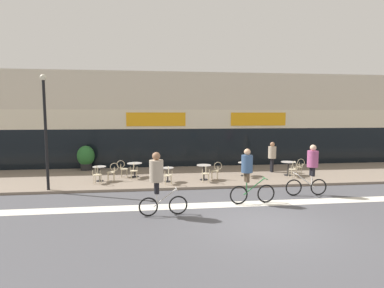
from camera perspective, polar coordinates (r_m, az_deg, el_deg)
ground_plane at (r=9.99m, az=13.39°, el=-14.54°), size 120.00×120.00×0.00m
sidewalk_slab at (r=16.71m, az=4.72°, el=-5.97°), size 40.00×5.50×0.12m
storefront_facade at (r=21.01m, az=2.18°, el=4.55°), size 40.00×4.06×6.06m
bike_lane_stripe at (r=11.86m, az=9.83°, el=-11.17°), size 36.00×0.70×0.01m
bistro_table_0 at (r=15.54m, az=-17.21°, el=-4.89°), size 0.65×0.65×0.74m
bistro_table_1 at (r=16.14m, az=-10.87°, el=-4.30°), size 0.78×0.78×0.74m
bistro_table_2 at (r=14.77m, az=-4.65°, el=-5.31°), size 0.61×0.61×0.71m
bistro_table_3 at (r=15.16m, az=2.29°, el=-4.81°), size 0.74×0.74×0.76m
bistro_table_4 at (r=16.39m, az=9.91°, el=-4.19°), size 0.66×0.66×0.74m
bistro_table_5 at (r=17.08m, az=17.86°, el=-3.93°), size 0.77×0.77×0.75m
cafe_chair_0_near at (r=14.94m, az=-17.65°, el=-5.35°), size 0.43×0.59×0.90m
cafe_chair_0_side at (r=15.44m, az=-14.91°, el=-4.92°), size 0.58×0.41×0.90m
cafe_chair_1_near at (r=15.53m, az=-11.02°, el=-4.78°), size 0.40×0.58×0.90m
cafe_chair_1_side at (r=16.20m, az=-13.08°, el=-4.39°), size 0.59×0.43×0.90m
cafe_chair_2_near at (r=14.16m, az=-4.54°, el=-5.70°), size 0.42×0.58×0.90m
cafe_chair_3_near at (r=14.56m, az=2.64°, el=-5.37°), size 0.45×0.60×0.90m
cafe_chair_3_side at (r=15.27m, az=4.61°, el=-4.86°), size 0.59×0.42×0.90m
cafe_chair_4_near at (r=15.81m, az=10.61°, el=-4.58°), size 0.45×0.60×0.90m
cafe_chair_5_near at (r=16.52m, az=18.77°, el=-4.35°), size 0.41×0.58×0.90m
cafe_chair_5_side at (r=17.35m, az=19.74°, el=-3.92°), size 0.58×0.42×0.90m
planter_pot at (r=18.87m, az=-19.57°, el=-2.36°), size 1.01×1.01×1.46m
lamp_post at (r=14.35m, az=-26.15°, el=3.46°), size 0.26×0.26×4.99m
cyclist_0 at (r=10.15m, az=-6.54°, el=-6.42°), size 1.66×0.54×2.17m
cyclist_1 at (r=11.65m, az=10.74°, el=-5.39°), size 1.83×0.52×2.13m
cyclist_2 at (r=13.57m, az=21.73°, el=-3.95°), size 1.79×0.50×2.16m
pedestrian_near_end at (r=17.78m, az=15.02°, el=-1.89°), size 0.49×0.49×1.73m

